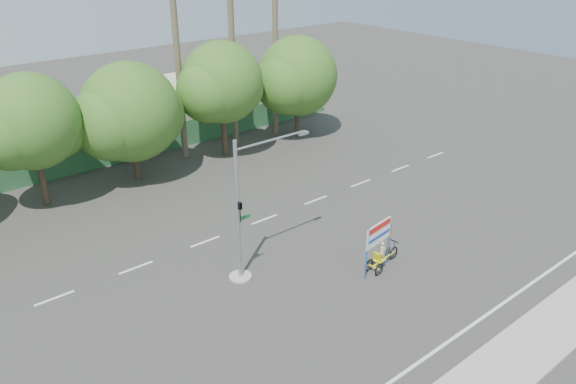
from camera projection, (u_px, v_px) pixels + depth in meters
ground at (336, 296)px, 25.64m from camera, size 120.00×120.00×0.00m
fence at (128, 147)px, 40.22m from camera, size 38.00×0.08×2.00m
building_right at (192, 103)px, 47.64m from camera, size 14.00×8.00×3.60m
tree_left at (30, 125)px, 31.99m from camera, size 6.66×5.60×8.07m
tree_center at (130, 115)px, 35.70m from camera, size 7.62×6.40×7.85m
tree_right at (221, 85)px, 39.41m from camera, size 6.90×5.80×8.36m
tree_far_right at (297, 79)px, 43.70m from camera, size 7.38×6.20×7.94m
palm_tall at (230, 3)px, 39.42m from camera, size 3.73×3.79×17.45m
palm_mid at (275, 14)px, 42.18m from camera, size 3.73×3.79×15.45m
palm_short at (175, 34)px, 37.50m from camera, size 3.73×3.79×14.45m
traffic_signal at (244, 222)px, 25.92m from camera, size 4.72×1.10×7.00m
trike_billboard at (381, 249)px, 27.22m from camera, size 2.85×0.86×2.82m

